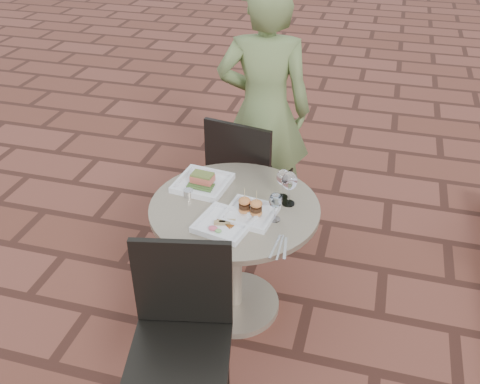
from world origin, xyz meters
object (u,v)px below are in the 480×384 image
(cafe_table, at_px, (235,242))
(plate_salmon, at_px, (203,182))
(chair_near, at_px, (181,324))
(chair_far, at_px, (245,172))
(plate_sliders, at_px, (250,211))
(diner, at_px, (264,112))
(plate_tuna, at_px, (224,223))

(cafe_table, distance_m, plate_salmon, 0.38)
(cafe_table, height_order, chair_near, chair_near)
(chair_far, xyz_separation_m, chair_near, (0.07, -1.34, 0.00))
(chair_near, xyz_separation_m, plate_sliders, (0.15, 0.63, 0.21))
(chair_far, height_order, diner, diner)
(cafe_table, bearing_deg, diner, 93.94)
(chair_far, bearing_deg, plate_tuna, 108.16)
(diner, bearing_deg, plate_tuna, 83.35)
(plate_salmon, bearing_deg, cafe_table, -31.95)
(chair_near, relative_size, plate_sliders, 3.38)
(diner, bearing_deg, plate_salmon, 68.55)
(chair_far, relative_size, chair_near, 1.00)
(chair_far, distance_m, plate_sliders, 0.77)
(chair_far, relative_size, plate_sliders, 3.38)
(cafe_table, height_order, plate_salmon, plate_salmon)
(chair_far, height_order, plate_salmon, chair_far)
(chair_far, bearing_deg, cafe_table, 110.36)
(plate_salmon, relative_size, plate_sliders, 1.11)
(chair_far, relative_size, plate_tuna, 3.06)
(plate_sliders, bearing_deg, cafe_table, 146.46)
(plate_tuna, bearing_deg, plate_sliders, 48.88)
(plate_salmon, xyz_separation_m, plate_sliders, (0.33, -0.21, 0.01))
(chair_far, bearing_deg, chair_near, 103.07)
(diner, relative_size, plate_salmon, 5.54)
(cafe_table, height_order, plate_tuna, plate_tuna)
(cafe_table, relative_size, plate_salmon, 2.94)
(chair_near, distance_m, plate_sliders, 0.68)
(cafe_table, xyz_separation_m, plate_salmon, (-0.22, 0.14, 0.27))
(diner, height_order, plate_tuna, diner)
(plate_sliders, xyz_separation_m, plate_tuna, (-0.10, -0.12, -0.01))
(chair_far, xyz_separation_m, diner, (0.05, 0.29, 0.30))
(diner, bearing_deg, chair_near, 80.64)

